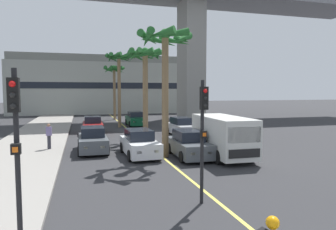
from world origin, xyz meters
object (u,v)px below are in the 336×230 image
car_queue_front (93,126)px  delivery_van (223,135)px  car_queue_third (182,127)px  traffic_light_left_sidewalk_corner (16,135)px  traffic_light_median_near (203,125)px  palm_tree_far_median (119,65)px  car_queue_fourth (93,140)px  car_queue_sixth (135,119)px  palm_tree_farthest_median (165,52)px  palm_tree_mid_median (114,74)px  car_queue_fifth (139,144)px  pedestrian_far_along (49,136)px  palm_tree_near_median (145,66)px  car_queue_second (189,145)px

car_queue_front → delivery_van: bearing=-60.8°
car_queue_third → traffic_light_left_sidewalk_corner: traffic_light_left_sidewalk_corner is taller
traffic_light_left_sidewalk_corner → traffic_light_median_near: (5.33, 2.03, -0.15)m
traffic_light_left_sidewalk_corner → palm_tree_far_median: 25.92m
car_queue_front → traffic_light_left_sidewalk_corner: (-2.41, -20.92, 2.14)m
car_queue_fourth → car_queue_sixth: 14.70m
palm_tree_farthest_median → palm_tree_mid_median: bearing=90.8°
car_queue_fourth → car_queue_fifth: (2.61, -2.11, 0.00)m
car_queue_fifth → pedestrian_far_along: bearing=150.4°
car_queue_fourth → palm_tree_mid_median: 22.67m
delivery_van → palm_tree_far_median: 17.73m
traffic_light_median_near → pedestrian_far_along: (-5.91, 11.25, -1.72)m
palm_tree_near_median → palm_tree_farthest_median: 6.97m
car_queue_second → delivery_van: size_ratio=0.78×
car_queue_fourth → delivery_van: delivery_van is taller
car_queue_fourth → delivery_van: 8.13m
car_queue_third → palm_tree_far_median: bearing=120.5°
car_queue_fourth → car_queue_sixth: (5.10, 13.79, 0.00)m
car_queue_fifth → palm_tree_mid_median: size_ratio=0.57×
car_queue_front → palm_tree_near_median: palm_tree_near_median is taller
car_queue_fifth → palm_tree_near_median: (1.66, 6.28, 5.10)m
car_queue_front → traffic_light_left_sidewalk_corner: size_ratio=0.98×
traffic_light_median_near → palm_tree_farthest_median: (0.77, 7.57, 3.32)m
car_queue_front → car_queue_second: (4.99, -11.75, 0.00)m
palm_tree_mid_median → palm_tree_far_median: size_ratio=0.92×
car_queue_sixth → palm_tree_near_median: palm_tree_near_median is taller
pedestrian_far_along → car_queue_fourth: bearing=-18.4°
car_queue_sixth → traffic_light_left_sidewalk_corner: (-7.18, -26.18, 2.14)m
car_queue_sixth → traffic_light_left_sidewalk_corner: traffic_light_left_sidewalk_corner is taller
car_queue_third → car_queue_sixth: bearing=106.7°
car_queue_second → car_queue_sixth: size_ratio=1.01×
car_queue_fifth → delivery_van: bearing=-19.9°
car_queue_second → palm_tree_near_median: size_ratio=0.57×
car_queue_third → traffic_light_left_sidewalk_corner: size_ratio=0.99×
palm_tree_far_median → pedestrian_far_along: (-5.92, -11.82, -5.50)m
car_queue_fourth → car_queue_fifth: bearing=-38.9°
car_queue_third → car_queue_second: bearing=-105.6°
palm_tree_far_median → traffic_light_median_near: bearing=-90.0°
palm_tree_near_median → car_queue_third: bearing=17.0°
car_queue_third → car_queue_fourth: (-7.67, -5.22, 0.00)m
car_queue_front → pedestrian_far_along: pedestrian_far_along is taller
traffic_light_left_sidewalk_corner → palm_tree_mid_median: (5.75, 34.12, 3.17)m
car_queue_fourth → palm_tree_near_median: bearing=44.4°
car_queue_front → palm_tree_mid_median: bearing=75.8°
car_queue_third → traffic_light_left_sidewalk_corner: (-9.76, -17.61, 2.14)m
palm_tree_near_median → car_queue_fifth: bearing=-104.8°
palm_tree_mid_median → pedestrian_far_along: bearing=-106.9°
car_queue_second → car_queue_front: bearing=113.0°
car_queue_fourth → pedestrian_far_along: 2.83m
car_queue_front → delivery_van: 14.10m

